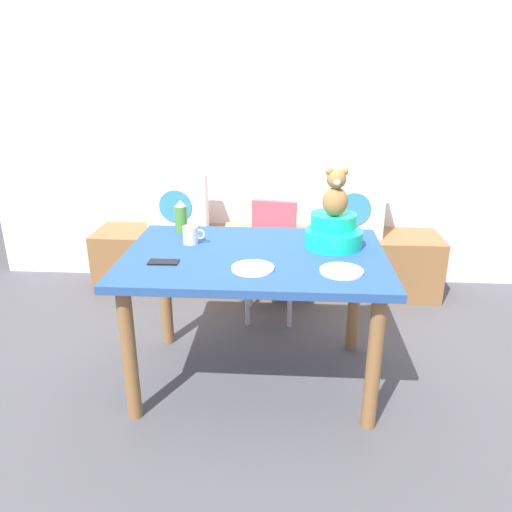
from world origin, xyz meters
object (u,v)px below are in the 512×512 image
(pillow_floral_right, at_px, (353,207))
(dinner_plate_far, at_px, (341,271))
(pillow_floral_left, at_px, (178,204))
(dinner_plate_near, at_px, (253,268))
(book_stack, at_px, (239,229))
(coffee_mug, at_px, (191,235))
(dining_table, at_px, (255,273))
(cell_phone, at_px, (163,262))
(teddy_bear, at_px, (336,194))
(highchair, at_px, (270,245))
(ketchup_bottle, at_px, (181,217))
(infant_seat_teal, at_px, (333,232))

(pillow_floral_right, height_order, dinner_plate_far, pillow_floral_right)
(pillow_floral_left, xyz_separation_m, dinner_plate_near, (0.66, -1.38, 0.07))
(book_stack, distance_m, coffee_mug, 1.11)
(dinner_plate_near, bearing_deg, coffee_mug, 135.98)
(book_stack, distance_m, dining_table, 1.22)
(cell_phone, bearing_deg, dining_table, -71.66)
(pillow_floral_left, height_order, teddy_bear, teddy_bear)
(coffee_mug, height_order, cell_phone, coffee_mug)
(highchair, bearing_deg, cell_phone, -117.87)
(pillow_floral_left, distance_m, highchair, 0.83)
(ketchup_bottle, bearing_deg, infant_seat_teal, -11.92)
(coffee_mug, bearing_deg, book_stack, 82.14)
(pillow_floral_left, xyz_separation_m, highchair, (0.71, -0.42, -0.16))
(dining_table, xyz_separation_m, cell_phone, (-0.43, -0.15, 0.11))
(highchair, height_order, coffee_mug, coffee_mug)
(infant_seat_teal, bearing_deg, pillow_floral_left, 136.21)
(cell_phone, bearing_deg, pillow_floral_right, -39.90)
(pillow_floral_right, height_order, highchair, pillow_floral_right)
(book_stack, bearing_deg, cell_phone, -99.59)
(highchair, relative_size, ketchup_bottle, 4.27)
(coffee_mug, bearing_deg, infant_seat_teal, 2.03)
(book_stack, relative_size, ketchup_bottle, 1.08)
(book_stack, distance_m, cell_phone, 1.39)
(dining_table, bearing_deg, cell_phone, -160.49)
(dinner_plate_far, bearing_deg, infant_seat_teal, 91.47)
(dinner_plate_near, bearing_deg, infant_seat_teal, 42.77)
(highchair, bearing_deg, dinner_plate_far, -69.66)
(dining_table, height_order, cell_phone, cell_phone)
(coffee_mug, bearing_deg, pillow_floral_right, 46.62)
(dinner_plate_near, height_order, cell_phone, dinner_plate_near)
(infant_seat_teal, bearing_deg, ketchup_bottle, 168.08)
(infant_seat_teal, relative_size, teddy_bear, 1.32)
(infant_seat_teal, bearing_deg, dinner_plate_far, -88.53)
(dining_table, xyz_separation_m, infant_seat_teal, (0.40, 0.16, 0.18))
(dining_table, bearing_deg, ketchup_bottle, 142.53)
(book_stack, distance_m, ketchup_bottle, 0.95)
(coffee_mug, distance_m, dinner_plate_near, 0.49)
(pillow_floral_left, distance_m, pillow_floral_right, 1.29)
(highchair, xyz_separation_m, dinner_plate_near, (-0.05, -0.97, 0.22))
(book_stack, height_order, dinner_plate_near, dinner_plate_near)
(book_stack, height_order, ketchup_bottle, ketchup_bottle)
(book_stack, height_order, infant_seat_teal, infant_seat_teal)
(pillow_floral_right, height_order, ketchup_bottle, ketchup_bottle)
(ketchup_bottle, height_order, cell_phone, ketchup_bottle)
(highchair, distance_m, coffee_mug, 0.79)
(book_stack, bearing_deg, teddy_bear, -59.69)
(highchair, height_order, infant_seat_teal, infant_seat_teal)
(infant_seat_teal, distance_m, dinner_plate_far, 0.38)
(dining_table, xyz_separation_m, coffee_mug, (-0.35, 0.13, 0.15))
(pillow_floral_left, relative_size, pillow_floral_right, 1.00)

